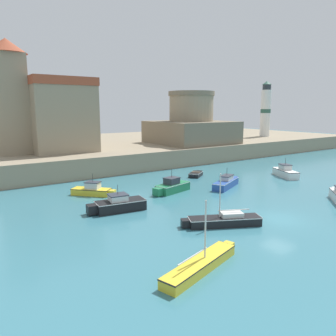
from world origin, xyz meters
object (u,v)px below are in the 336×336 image
(motorboat_white_7, at_px, (285,172))
(fortress, at_px, (191,125))
(motorboat_green_1, at_px, (172,187))
(motorboat_black_8, at_px, (118,204))
(sailboat_black_4, at_px, (224,220))
(motorboat_blue_2, at_px, (226,183))
(church, at_px, (47,111))
(lighthouse, at_px, (266,110))
(sailboat_yellow_0, at_px, (201,264))
(motorboat_yellow_6, at_px, (93,190))
(dinghy_black_3, at_px, (196,174))

(motorboat_white_7, xyz_separation_m, fortress, (0.48, 21.49, 5.52))
(motorboat_green_1, relative_size, motorboat_black_8, 0.95)
(sailboat_black_4, bearing_deg, motorboat_blue_2, 44.39)
(church, xyz_separation_m, lighthouse, (49.21, -2.09, 0.14))
(sailboat_yellow_0, distance_m, motorboat_blue_2, 21.14)
(motorboat_white_7, bearing_deg, lighthouse, 43.98)
(motorboat_blue_2, bearing_deg, sailboat_yellow_0, -138.55)
(fortress, bearing_deg, church, 170.48)
(motorboat_yellow_6, bearing_deg, sailboat_yellow_0, -93.64)
(sailboat_yellow_0, bearing_deg, motorboat_black_8, 85.44)
(lighthouse, bearing_deg, fortress, -174.91)
(dinghy_black_3, relative_size, motorboat_yellow_6, 0.75)
(church, bearing_deg, fortress, -9.52)
(fortress, bearing_deg, motorboat_green_1, -133.21)
(motorboat_green_1, distance_m, motorboat_white_7, 17.92)
(motorboat_white_7, relative_size, church, 0.32)
(dinghy_black_3, xyz_separation_m, fortress, (10.42, 14.23, 5.85))
(motorboat_green_1, bearing_deg, dinghy_black_3, 33.65)
(motorboat_yellow_6, height_order, motorboat_black_8, motorboat_black_8)
(motorboat_green_1, distance_m, dinghy_black_3, 9.45)
(motorboat_blue_2, height_order, fortress, fortress)
(motorboat_yellow_6, height_order, motorboat_white_7, motorboat_white_7)
(motorboat_blue_2, relative_size, motorboat_black_8, 1.06)
(motorboat_yellow_6, bearing_deg, church, 87.35)
(church, bearing_deg, motorboat_yellow_6, -92.65)
(dinghy_black_3, height_order, fortress, fortress)
(sailboat_yellow_0, relative_size, motorboat_white_7, 1.32)
(motorboat_blue_2, xyz_separation_m, motorboat_yellow_6, (-14.59, 5.71, -0.03))
(motorboat_white_7, height_order, motorboat_black_8, motorboat_white_7)
(sailboat_yellow_0, relative_size, church, 0.43)
(motorboat_green_1, xyz_separation_m, church, (-6.92, 23.69, 8.25))
(motorboat_green_1, relative_size, motorboat_white_7, 1.01)
(lighthouse, bearing_deg, sailboat_yellow_0, -143.94)
(church, bearing_deg, motorboat_blue_2, -61.80)
(motorboat_green_1, distance_m, lighthouse, 48.22)
(motorboat_black_8, distance_m, lighthouse, 56.59)
(dinghy_black_3, distance_m, sailboat_black_4, 19.57)
(sailboat_black_4, distance_m, fortress, 37.63)
(motorboat_blue_2, bearing_deg, lighthouse, 33.38)
(church, distance_m, fortress, 25.70)
(motorboat_blue_2, relative_size, sailboat_black_4, 0.92)
(sailboat_black_4, xyz_separation_m, motorboat_yellow_6, (-5.03, 15.06, 0.09))
(sailboat_yellow_0, relative_size, motorboat_blue_2, 1.17)
(motorboat_black_8, bearing_deg, fortress, 40.25)
(sailboat_yellow_0, distance_m, motorboat_white_7, 30.22)
(church, height_order, lighthouse, church)
(motorboat_yellow_6, bearing_deg, sailboat_black_4, -71.54)
(sailboat_black_4, bearing_deg, motorboat_green_1, 75.89)
(dinghy_black_3, bearing_deg, motorboat_white_7, -36.14)
(motorboat_yellow_6, relative_size, fortress, 0.32)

